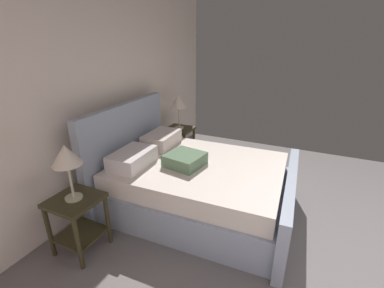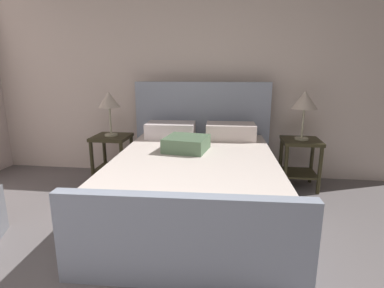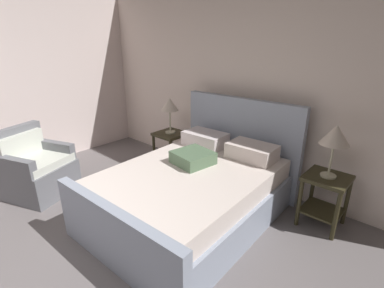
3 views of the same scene
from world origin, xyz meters
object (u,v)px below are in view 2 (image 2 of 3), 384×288
at_px(nightstand_right, 300,155).
at_px(table_lamp_left, 109,101).
at_px(nightstand_left, 112,151).
at_px(bed, 196,179).
at_px(table_lamp_right, 305,101).

xyz_separation_m(nightstand_right, table_lamp_left, (-2.32, -0.09, 0.63)).
bearing_deg(nightstand_left, bed, -32.06).
xyz_separation_m(table_lamp_right, table_lamp_left, (-2.32, -0.09, -0.02)).
relative_size(nightstand_right, nightstand_left, 1.00).
distance_m(bed, table_lamp_right, 1.58).
height_order(bed, table_lamp_left, bed).
distance_m(nightstand_left, table_lamp_left, 0.63).
bearing_deg(table_lamp_right, bed, -145.02).
bearing_deg(nightstand_left, table_lamp_right, 2.22).
relative_size(bed, table_lamp_left, 4.10).
height_order(bed, table_lamp_right, bed).
bearing_deg(bed, table_lamp_right, 34.98).
height_order(nightstand_right, table_lamp_left, table_lamp_left).
xyz_separation_m(table_lamp_right, nightstand_left, (-2.32, -0.09, -0.65)).
bearing_deg(table_lamp_right, table_lamp_left, -177.78).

